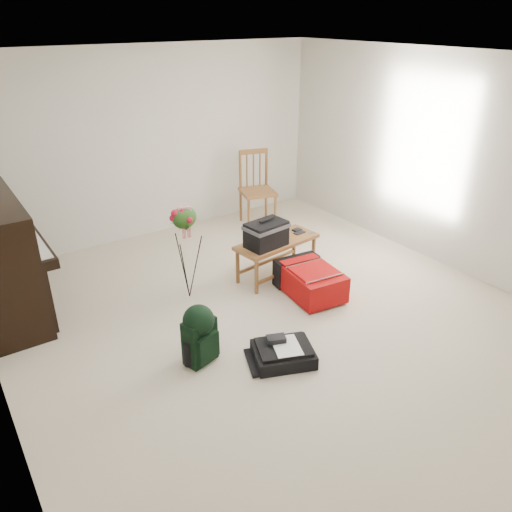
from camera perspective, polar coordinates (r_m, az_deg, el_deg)
floor at (r=5.20m, az=1.72°, el=-7.02°), size 5.00×5.50×0.01m
ceiling at (r=4.36m, az=2.19°, el=21.61°), size 5.00×5.50×0.01m
wall_back at (r=6.95m, az=-11.84°, el=12.37°), size 5.00×0.04×2.50m
wall_right at (r=6.37m, az=20.73°, el=10.01°), size 0.04×5.50×2.50m
piano at (r=5.59m, az=-27.15°, el=-0.59°), size 0.71×1.50×1.25m
bench at (r=5.66m, az=1.45°, el=2.30°), size 1.06×0.53×0.79m
dining_chair at (r=7.29m, az=0.03°, el=7.60°), size 0.58×0.58×1.08m
red_suitcase at (r=5.58m, az=5.84°, el=-2.57°), size 0.59×0.82×0.33m
black_duffel at (r=4.58m, az=3.12°, el=-10.99°), size 0.64×0.59×0.22m
green_backpack at (r=4.46m, az=-6.48°, el=-8.60°), size 0.32×0.30×0.57m
flower_stand at (r=5.36m, az=-7.93°, el=0.33°), size 0.43×0.43×1.09m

